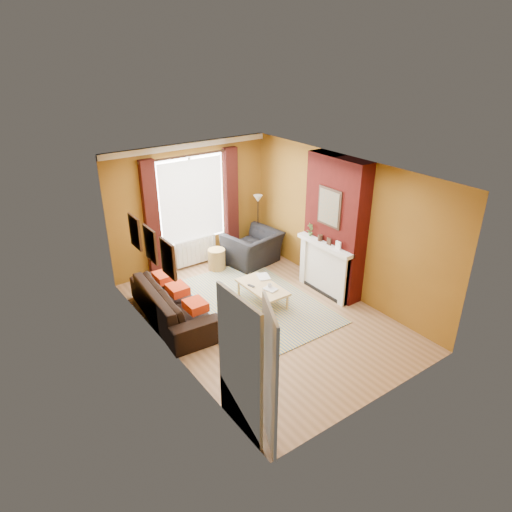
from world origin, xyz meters
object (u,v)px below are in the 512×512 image
Objects in this scene: sofa at (173,303)px; armchair at (253,248)px; wicker_stool at (217,259)px; floor_lamp at (258,208)px; coffee_table at (262,288)px.

armchair is at bearing -62.96° from sofa.
sofa is at bearing 12.48° from armchair.
armchair is 2.38× the size of wicker_stool.
wicker_stool is at bearing -171.60° from floor_lamp.
floor_lamp is (1.28, 0.19, 0.91)m from wicker_stool.
armchair is 0.97m from floor_lamp.
floor_lamp is at bearing 56.09° from coffee_table.
coffee_table is 2.50m from floor_lamp.
armchair reaches higher than sofa.
coffee_table is 2.30× the size of wicker_stool.
floor_lamp is (1.30, 1.97, 0.82)m from coffee_table.
armchair is at bearing -137.55° from floor_lamp.
sofa is at bearing 163.01° from coffee_table.
sofa is 1.75m from coffee_table.
armchair is 1.04× the size of coffee_table.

